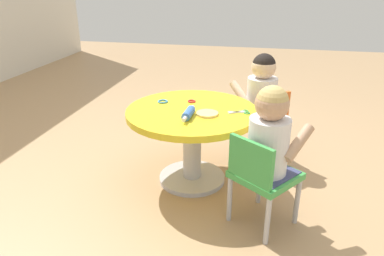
% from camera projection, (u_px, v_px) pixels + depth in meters
% --- Properties ---
extents(ground_plane, '(10.00, 10.00, 0.00)m').
position_uv_depth(ground_plane, '(192.00, 179.00, 2.43)').
color(ground_plane, tan).
extents(craft_table, '(0.83, 0.83, 0.51)m').
position_uv_depth(craft_table, '(192.00, 129.00, 2.28)').
color(craft_table, silver).
rests_on(craft_table, ground).
extents(child_chair_left, '(0.42, 0.42, 0.54)m').
position_uv_depth(child_chair_left, '(261.00, 176.00, 1.88)').
color(child_chair_left, '#B7B7BC').
rests_on(child_chair_left, ground).
extents(seated_child_left, '(0.44, 0.42, 0.51)m').
position_uv_depth(seated_child_left, '(270.00, 134.00, 1.82)').
color(seated_child_left, '#3F4772').
rests_on(seated_child_left, ground).
extents(child_chair_right, '(0.42, 0.42, 0.54)m').
position_uv_depth(child_chair_right, '(263.00, 121.00, 2.59)').
color(child_chair_right, '#B7B7BC').
rests_on(child_chair_right, ground).
extents(seated_child_right, '(0.43, 0.43, 0.51)m').
position_uv_depth(seated_child_right, '(261.00, 90.00, 2.53)').
color(seated_child_right, '#3F4772').
rests_on(seated_child_right, ground).
extents(rolling_pin, '(0.23, 0.05, 0.05)m').
position_uv_depth(rolling_pin, '(188.00, 113.00, 2.10)').
color(rolling_pin, '#3F72CC').
rests_on(rolling_pin, craft_table).
extents(craft_scissors, '(0.10, 0.14, 0.01)m').
position_uv_depth(craft_scissors, '(242.00, 112.00, 2.18)').
color(craft_scissors, silver).
rests_on(craft_scissors, craft_table).
extents(playdough_blob_0, '(0.13, 0.13, 0.01)m').
position_uv_depth(playdough_blob_0, '(207.00, 114.00, 2.14)').
color(playdough_blob_0, '#F2CC72').
rests_on(playdough_blob_0, craft_table).
extents(cookie_cutter_0, '(0.05, 0.05, 0.01)m').
position_uv_depth(cookie_cutter_0, '(192.00, 101.00, 2.36)').
color(cookie_cutter_0, red).
rests_on(cookie_cutter_0, craft_table).
extents(cookie_cutter_1, '(0.07, 0.07, 0.01)m').
position_uv_depth(cookie_cutter_1, '(163.00, 101.00, 2.36)').
color(cookie_cutter_1, '#3F99D8').
rests_on(cookie_cutter_1, craft_table).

